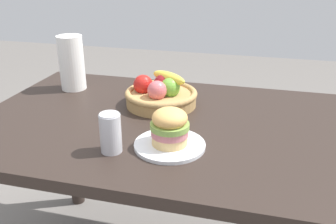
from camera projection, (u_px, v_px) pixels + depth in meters
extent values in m
cube|color=#2D231E|center=(165.00, 125.00, 1.33)|extent=(1.40, 0.90, 0.04)
cylinder|color=#2D231E|center=(72.00, 147.00, 1.95)|extent=(0.07, 0.07, 0.71)
cylinder|color=#2D231E|center=(315.00, 180.00, 1.67)|extent=(0.07, 0.07, 0.71)
cylinder|color=white|center=(170.00, 145.00, 1.14)|extent=(0.23, 0.23, 0.01)
cylinder|color=#E5BC75|center=(170.00, 139.00, 1.13)|extent=(0.11, 0.11, 0.03)
cylinder|color=#C67075|center=(170.00, 132.00, 1.12)|extent=(0.12, 0.12, 0.02)
cylinder|color=#84A84C|center=(170.00, 126.00, 1.11)|extent=(0.12, 0.12, 0.02)
ellipsoid|color=#EAAD5D|center=(170.00, 118.00, 1.10)|extent=(0.11, 0.11, 0.06)
cylinder|color=silver|center=(111.00, 133.00, 1.09)|extent=(0.07, 0.07, 0.12)
cylinder|color=silver|center=(109.00, 114.00, 1.07)|extent=(0.06, 0.06, 0.00)
cylinder|color=tan|center=(161.00, 99.00, 1.45)|extent=(0.28, 0.28, 0.05)
torus|color=tan|center=(161.00, 93.00, 1.44)|extent=(0.29, 0.29, 0.02)
sphere|color=#6BAD38|center=(170.00, 88.00, 1.42)|extent=(0.08, 0.08, 0.08)
sphere|color=maroon|center=(164.00, 84.00, 1.46)|extent=(0.08, 0.08, 0.08)
sphere|color=red|center=(143.00, 85.00, 1.45)|extent=(0.08, 0.08, 0.08)
sphere|color=#D16066|center=(157.00, 90.00, 1.39)|extent=(0.08, 0.08, 0.08)
ellipsoid|color=yellow|center=(169.00, 77.00, 1.44)|extent=(0.18, 0.14, 0.06)
cylinder|color=white|center=(72.00, 63.00, 1.60)|extent=(0.11, 0.11, 0.24)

